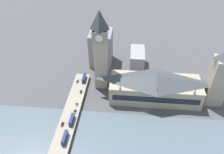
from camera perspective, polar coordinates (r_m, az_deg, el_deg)
The scene contains 16 objects.
ground_plane at distance 197.86m, azimuth 8.68°, elevation -8.56°, with size 600.00×600.00×0.00m, color #4C4C4F.
river_water at distance 173.92m, azimuth 9.03°, elevation -17.60°, with size 63.59×360.00×0.30m, color slate.
parliament_hall at distance 202.80m, azimuth 11.13°, elevation -2.57°, with size 29.68×81.72×25.54m.
clock_tower at distance 197.01m, azimuth -3.01°, elevation 7.27°, with size 13.15×13.15×77.86m.
victoria_tower at distance 207.64m, azimuth 26.11°, elevation -0.32°, with size 15.27×15.27×57.12m.
road_bridge at distance 176.78m, azimuth -12.71°, elevation -15.23°, with size 159.17×14.08×4.16m.
double_decker_bus_lead at distance 220.36m, azimuth -7.31°, elevation -0.26°, with size 11.54×2.64×4.87m.
double_decker_bus_mid at distance 182.41m, azimuth -10.48°, elevation -10.86°, with size 11.29×2.55×4.75m.
double_decker_bus_rear at distance 172.02m, azimuth -12.25°, elevation -15.20°, with size 11.73×2.48×5.07m.
car_northbound_lead at distance 183.22m, azimuth -12.84°, elevation -11.91°, with size 4.43×1.78×1.54m.
car_northbound_mid at distance 196.48m, azimuth -9.21°, elevation -7.00°, with size 3.82×1.89×1.50m.
car_southbound_mid at distance 220.32m, azimuth -8.98°, elevation -1.12°, with size 3.95×1.83×1.36m.
car_southbound_tail at distance 190.79m, azimuth -9.64°, elevation -8.79°, with size 4.48×1.86×1.46m.
car_southbound_extra at distance 208.04m, azimuth -8.11°, elevation -3.79°, with size 4.43×1.77×1.44m.
city_block_west at distance 241.44m, azimuth 6.56°, elevation 4.61°, with size 30.92×15.13×20.39m.
city_block_center at distance 244.24m, azimuth -2.87°, elevation 7.63°, with size 27.56×23.78×37.58m.
Camera 1 is at (-136.05, 17.03, 142.65)m, focal length 35.00 mm.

